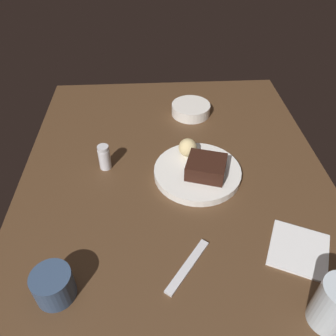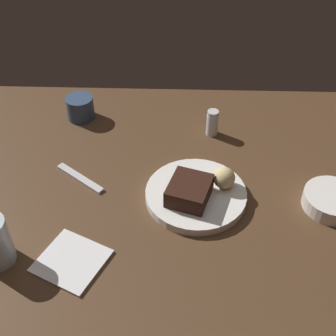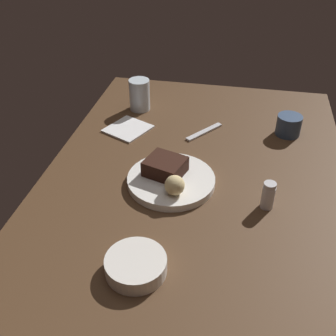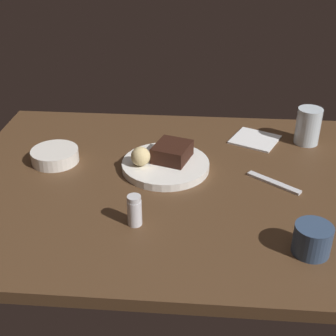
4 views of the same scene
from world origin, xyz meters
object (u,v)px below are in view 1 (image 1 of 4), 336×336
(bread_roll, at_px, (188,147))
(water_glass, at_px, (335,305))
(dessert_spoon, at_px, (188,266))
(side_bowl, at_px, (191,109))
(dessert_plate, at_px, (197,172))
(chocolate_cake_slice, at_px, (206,167))
(salt_shaker, at_px, (104,157))
(folded_napkin, at_px, (299,250))
(coffee_cup, at_px, (53,285))

(bread_roll, distance_m, water_glass, 0.52)
(dessert_spoon, bearing_deg, side_bowl, 30.45)
(dessert_plate, height_order, water_glass, water_glass)
(chocolate_cake_slice, relative_size, dessert_spoon, 0.66)
(dessert_plate, xyz_separation_m, water_glass, (0.41, 0.19, 0.04))
(bread_roll, relative_size, side_bowl, 0.40)
(salt_shaker, height_order, folded_napkin, salt_shaker)
(salt_shaker, bearing_deg, side_bowl, 134.31)
(dessert_plate, distance_m, water_glass, 0.45)
(salt_shaker, xyz_separation_m, dessert_spoon, (0.33, 0.20, -0.03))
(chocolate_cake_slice, bearing_deg, folded_napkin, 35.85)
(bread_roll, xyz_separation_m, folded_napkin, (0.32, 0.21, -0.04))
(water_glass, xyz_separation_m, coffee_cup, (-0.08, -0.51, -0.02))
(chocolate_cake_slice, xyz_separation_m, water_glass, (0.39, 0.17, 0.01))
(bread_roll, bearing_deg, chocolate_cake_slice, 26.73)
(bread_roll, height_order, dessert_spoon, bread_roll)
(salt_shaker, height_order, dessert_spoon, salt_shaker)
(side_bowl, xyz_separation_m, dessert_spoon, (0.59, -0.07, -0.01))
(water_glass, height_order, folded_napkin, water_glass)
(dessert_plate, distance_m, dessert_spoon, 0.29)
(side_bowl, xyz_separation_m, coffee_cup, (0.64, -0.33, 0.01))
(water_glass, bearing_deg, dessert_spoon, -116.63)
(folded_napkin, bearing_deg, coffee_cup, -82.07)
(water_glass, relative_size, side_bowl, 0.84)
(chocolate_cake_slice, relative_size, salt_shaker, 1.35)
(bread_roll, xyz_separation_m, dessert_spoon, (0.35, -0.03, -0.04))
(salt_shaker, distance_m, coffee_cup, 0.38)
(coffee_cup, bearing_deg, salt_shaker, 169.98)
(dessert_plate, bearing_deg, bread_roll, -161.87)
(dessert_spoon, bearing_deg, dessert_plate, 26.25)
(salt_shaker, relative_size, dessert_spoon, 0.49)
(chocolate_cake_slice, height_order, bread_roll, bread_roll)
(folded_napkin, bearing_deg, side_bowl, -162.65)
(coffee_cup, bearing_deg, water_glass, 81.13)
(chocolate_cake_slice, height_order, dessert_spoon, chocolate_cake_slice)
(coffee_cup, bearing_deg, dessert_spoon, 99.43)
(coffee_cup, distance_m, dessert_spoon, 0.27)
(folded_napkin, bearing_deg, chocolate_cake_slice, -144.15)
(dessert_plate, relative_size, salt_shaker, 3.20)
(folded_napkin, bearing_deg, dessert_plate, -143.03)
(coffee_cup, bearing_deg, bread_roll, 142.75)
(dessert_plate, height_order, chocolate_cake_slice, chocolate_cake_slice)
(chocolate_cake_slice, relative_size, water_glass, 0.91)
(side_bowl, bearing_deg, bread_roll, -8.59)
(chocolate_cake_slice, relative_size, side_bowl, 0.76)
(chocolate_cake_slice, xyz_separation_m, dessert_spoon, (0.27, -0.07, -0.04))
(chocolate_cake_slice, height_order, folded_napkin, chocolate_cake_slice)
(water_glass, bearing_deg, bread_roll, -155.86)
(folded_napkin, bearing_deg, salt_shaker, -124.26)
(chocolate_cake_slice, bearing_deg, side_bowl, -179.38)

